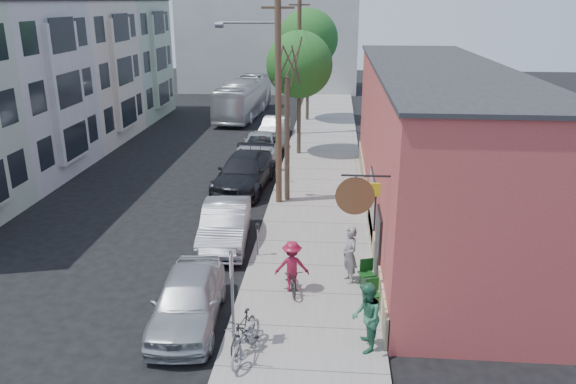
# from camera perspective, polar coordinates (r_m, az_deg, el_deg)

# --- Properties ---
(ground) EXTENTS (120.00, 120.00, 0.00)m
(ground) POSITION_cam_1_polar(r_m,az_deg,el_deg) (20.74, -9.52, -7.25)
(ground) COLOR black
(sidewalk) EXTENTS (4.50, 58.00, 0.15)m
(sidewalk) POSITION_cam_1_polar(r_m,az_deg,el_deg) (30.37, 3.30, 1.70)
(sidewalk) COLOR gray
(sidewalk) RESTS_ON ground
(cafe_building) EXTENTS (6.60, 20.20, 6.61)m
(cafe_building) POSITION_cam_1_polar(r_m,az_deg,el_deg) (24.05, 14.42, 4.48)
(cafe_building) COLOR #AC423F
(cafe_building) RESTS_ON ground
(apartment_row) EXTENTS (6.30, 32.00, 9.00)m
(apartment_row) POSITION_cam_1_polar(r_m,az_deg,el_deg) (36.41, -23.09, 10.27)
(apartment_row) COLOR #A4B69A
(apartment_row) RESTS_ON ground
(end_cap_building) EXTENTS (18.00, 8.00, 12.00)m
(end_cap_building) POSITION_cam_1_polar(r_m,az_deg,el_deg) (60.47, -1.88, 16.05)
(end_cap_building) COLOR #B7B6B2
(end_cap_building) RESTS_ON ground
(sign_post) EXTENTS (0.07, 0.45, 2.80)m
(sign_post) POSITION_cam_1_polar(r_m,az_deg,el_deg) (15.10, -5.70, -9.78)
(sign_post) COLOR slate
(sign_post) RESTS_ON sidewalk
(parking_meter_near) EXTENTS (0.14, 0.14, 1.24)m
(parking_meter_near) POSITION_cam_1_polar(r_m,az_deg,el_deg) (20.48, -3.11, -4.32)
(parking_meter_near) COLOR slate
(parking_meter_near) RESTS_ON sidewalk
(parking_meter_far) EXTENTS (0.14, 0.14, 1.24)m
(parking_meter_far) POSITION_cam_1_polar(r_m,az_deg,el_deg) (28.66, -0.76, 2.58)
(parking_meter_far) COLOR slate
(parking_meter_far) RESTS_ON sidewalk
(utility_pole_near) EXTENTS (3.57, 0.28, 10.00)m
(utility_pole_near) POSITION_cam_1_polar(r_m,az_deg,el_deg) (24.87, -1.13, 10.50)
(utility_pole_near) COLOR #503A28
(utility_pole_near) RESTS_ON sidewalk
(utility_pole_far) EXTENTS (1.80, 0.28, 10.00)m
(utility_pole_far) POSITION_cam_1_polar(r_m,az_deg,el_deg) (38.86, 1.14, 13.46)
(utility_pole_far) COLOR #503A28
(utility_pole_far) RESTS_ON sidewalk
(tree_bare) EXTENTS (0.24, 0.24, 5.71)m
(tree_bare) POSITION_cam_1_polar(r_m,az_deg,el_deg) (25.65, -0.10, 5.29)
(tree_bare) COLOR #44392C
(tree_bare) RESTS_ON sidewalk
(tree_leafy_mid) EXTENTS (3.89, 3.89, 7.27)m
(tree_leafy_mid) POSITION_cam_1_polar(r_m,az_deg,el_deg) (33.54, 1.15, 12.79)
(tree_leafy_mid) COLOR #44392C
(tree_leafy_mid) RESTS_ON sidewalk
(tree_leafy_far) EXTENTS (4.49, 4.49, 8.37)m
(tree_leafy_far) POSITION_cam_1_polar(r_m,az_deg,el_deg) (43.63, 2.05, 15.26)
(tree_leafy_far) COLOR #44392C
(tree_leafy_far) RESTS_ON sidewalk
(patio_chair_a) EXTENTS (0.64, 0.64, 0.88)m
(patio_chair_a) POSITION_cam_1_polar(r_m,az_deg,el_deg) (18.69, 7.98, -8.21)
(patio_chair_a) COLOR #134617
(patio_chair_a) RESTS_ON sidewalk
(patio_chair_b) EXTENTS (0.65, 0.65, 0.88)m
(patio_chair_b) POSITION_cam_1_polar(r_m,az_deg,el_deg) (17.51, 8.51, -10.23)
(patio_chair_b) COLOR #134617
(patio_chair_b) RESTS_ON sidewalk
(patron_grey) EXTENTS (0.69, 0.83, 1.95)m
(patron_grey) POSITION_cam_1_polar(r_m,az_deg,el_deg) (18.67, 6.30, -6.35)
(patron_grey) COLOR gray
(patron_grey) RESTS_ON sidewalk
(patron_green) EXTENTS (0.74, 0.95, 1.94)m
(patron_green) POSITION_cam_1_polar(r_m,az_deg,el_deg) (15.32, 7.96, -12.49)
(patron_green) COLOR #2C6E4C
(patron_green) RESTS_ON sidewalk
(cyclist) EXTENTS (1.15, 0.72, 1.71)m
(cyclist) POSITION_cam_1_polar(r_m,az_deg,el_deg) (18.06, 0.40, -7.56)
(cyclist) COLOR maroon
(cyclist) RESTS_ON sidewalk
(cyclist_bike) EXTENTS (0.92, 1.75, 0.88)m
(cyclist_bike) POSITION_cam_1_polar(r_m,az_deg,el_deg) (18.25, 0.40, -8.73)
(cyclist_bike) COLOR black
(cyclist_bike) RESTS_ON sidewalk
(parked_bike_a) EXTENTS (0.86, 1.71, 0.99)m
(parked_bike_a) POSITION_cam_1_polar(r_m,az_deg,el_deg) (15.58, -4.57, -13.83)
(parked_bike_a) COLOR black
(parked_bike_a) RESTS_ON sidewalk
(parked_bike_b) EXTENTS (1.09, 2.10, 1.05)m
(parked_bike_b) POSITION_cam_1_polar(r_m,az_deg,el_deg) (15.21, -4.26, -14.57)
(parked_bike_b) COLOR gray
(parked_bike_b) RESTS_ON sidewalk
(car_0) EXTENTS (2.23, 4.80, 1.59)m
(car_0) POSITION_cam_1_polar(r_m,az_deg,el_deg) (16.89, -10.16, -10.70)
(car_0) COLOR #AEB1B6
(car_0) RESTS_ON ground
(car_1) EXTENTS (2.09, 5.00, 1.61)m
(car_1) POSITION_cam_1_polar(r_m,az_deg,el_deg) (21.94, -6.41, -3.29)
(car_1) COLOR #96989D
(car_1) RESTS_ON ground
(car_2) EXTENTS (2.84, 6.06, 1.71)m
(car_2) POSITION_cam_1_polar(r_m,az_deg,el_deg) (28.30, -4.44, 2.03)
(car_2) COLOR black
(car_2) RESTS_ON ground
(car_3) EXTENTS (2.62, 5.25, 1.43)m
(car_3) POSITION_cam_1_polar(r_m,az_deg,el_deg) (34.06, -2.73, 4.75)
(car_3) COLOR #B2B7BA
(car_3) RESTS_ON ground
(car_4) EXTENTS (1.87, 4.37, 1.40)m
(car_4) POSITION_cam_1_polar(r_m,az_deg,el_deg) (39.06, -1.40, 6.59)
(car_4) COLOR #A1A1A8
(car_4) RESTS_ON ground
(bus) EXTENTS (3.28, 10.89, 2.99)m
(bus) POSITION_cam_1_polar(r_m,az_deg,el_deg) (46.31, -4.52, 9.50)
(bus) COLOR silver
(bus) RESTS_ON ground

